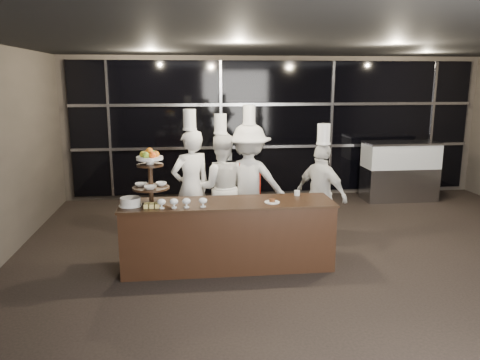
{
  "coord_description": "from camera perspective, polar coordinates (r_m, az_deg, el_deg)",
  "views": [
    {
      "loc": [
        -1.93,
        -4.94,
        2.52
      ],
      "look_at": [
        -1.2,
        1.36,
        1.15
      ],
      "focal_mm": 35.0,
      "sensor_mm": 36.0,
      "label": 1
    }
  ],
  "objects": [
    {
      "name": "room",
      "position": [
        5.4,
        14.47,
        0.9
      ],
      "size": [
        10.0,
        10.0,
        10.0
      ],
      "color": "black",
      "rests_on": "ground"
    },
    {
      "name": "window_wall",
      "position": [
        10.12,
        4.49,
        6.38
      ],
      "size": [
        8.6,
        0.1,
        2.8
      ],
      "color": "black",
      "rests_on": "ground"
    },
    {
      "name": "buffet_counter",
      "position": [
        6.37,
        -1.49,
        -6.64
      ],
      "size": [
        2.84,
        0.74,
        0.92
      ],
      "color": "black",
      "rests_on": "ground"
    },
    {
      "name": "display_stand",
      "position": [
        6.14,
        -10.88,
        0.87
      ],
      "size": [
        0.48,
        0.48,
        0.74
      ],
      "color": "black",
      "rests_on": "buffet_counter"
    },
    {
      "name": "compotes",
      "position": [
        5.98,
        -7.19,
        -2.62
      ],
      "size": [
        0.63,
        0.11,
        0.12
      ],
      "color": "silver",
      "rests_on": "buffet_counter"
    },
    {
      "name": "layer_cake",
      "position": [
        6.2,
        -13.22,
        -2.6
      ],
      "size": [
        0.3,
        0.3,
        0.11
      ],
      "color": "white",
      "rests_on": "buffet_counter"
    },
    {
      "name": "pastry_squares",
      "position": [
        6.07,
        -10.71,
        -3.06
      ],
      "size": [
        0.19,
        0.12,
        0.05
      ],
      "color": "#E0CE6D",
      "rests_on": "buffet_counter"
    },
    {
      "name": "small_plate",
      "position": [
        6.21,
        3.93,
        -2.63
      ],
      "size": [
        0.2,
        0.2,
        0.05
      ],
      "color": "white",
      "rests_on": "buffet_counter"
    },
    {
      "name": "chef_cup",
      "position": [
        6.63,
        6.97,
        -1.57
      ],
      "size": [
        0.08,
        0.08,
        0.07
      ],
      "primitive_type": "cylinder",
      "color": "white",
      "rests_on": "buffet_counter"
    },
    {
      "name": "display_case",
      "position": [
        10.43,
        18.91,
        1.4
      ],
      "size": [
        1.53,
        0.67,
        1.24
      ],
      "color": "#A5A5AA",
      "rests_on": "ground"
    },
    {
      "name": "chef_a",
      "position": [
        7.15,
        -5.99,
        -0.81
      ],
      "size": [
        0.78,
        0.69,
        2.09
      ],
      "color": "white",
      "rests_on": "ground"
    },
    {
      "name": "chef_b",
      "position": [
        7.36,
        -2.34,
        -0.82
      ],
      "size": [
        0.85,
        0.67,
        2.01
      ],
      "color": "white",
      "rests_on": "ground"
    },
    {
      "name": "chef_c",
      "position": [
        7.42,
        1.09,
        -0.21
      ],
      "size": [
        1.32,
        0.95,
        2.14
      ],
      "color": "silver",
      "rests_on": "ground"
    },
    {
      "name": "chef_d",
      "position": [
        7.25,
        9.89,
        -1.66
      ],
      "size": [
        0.85,
        0.98,
        1.88
      ],
      "color": "silver",
      "rests_on": "ground"
    }
  ]
}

